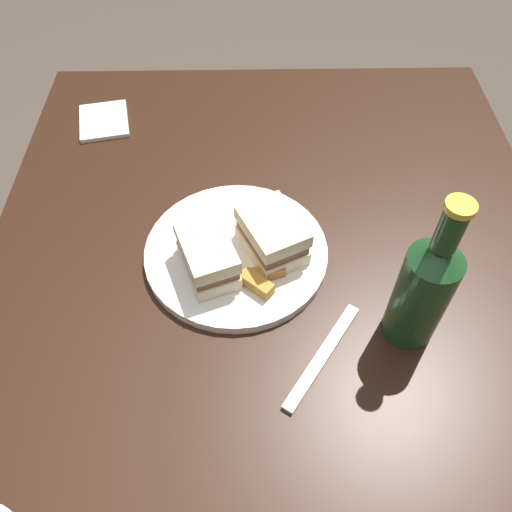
{
  "coord_description": "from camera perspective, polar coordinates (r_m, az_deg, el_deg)",
  "views": [
    {
      "loc": [
        0.44,
        -0.04,
        1.39
      ],
      "look_at": [
        -0.03,
        -0.03,
        0.81
      ],
      "focal_mm": 36.13,
      "sensor_mm": 36.0,
      "label": 1
    }
  ],
  "objects": [
    {
      "name": "ground_plane",
      "position": [
        1.46,
        1.26,
        -20.91
      ],
      "size": [
        6.0,
        6.0,
        0.0
      ],
      "primitive_type": "plane",
      "color": "#4C4238"
    },
    {
      "name": "dining_table",
      "position": [
        1.1,
        1.63,
        -14.79
      ],
      "size": [
        1.12,
        0.89,
        0.78
      ],
      "primitive_type": "cube",
      "color": "black",
      "rests_on": "ground"
    },
    {
      "name": "plate",
      "position": [
        0.78,
        -2.2,
        0.43
      ],
      "size": [
        0.28,
        0.28,
        0.01
      ],
      "primitive_type": "cylinder",
      "color": "white",
      "rests_on": "dining_table"
    },
    {
      "name": "sandwich_half_left",
      "position": [
        0.73,
        -5.4,
        0.03
      ],
      "size": [
        0.12,
        0.1,
        0.06
      ],
      "color": "beige",
      "rests_on": "plate"
    },
    {
      "name": "sandwich_half_right",
      "position": [
        0.75,
        1.79,
        2.28
      ],
      "size": [
        0.12,
        0.11,
        0.06
      ],
      "color": "beige",
      "rests_on": "plate"
    },
    {
      "name": "potato_wedge_front",
      "position": [
        0.73,
        0.16,
        -3.13
      ],
      "size": [
        0.05,
        0.05,
        0.02
      ],
      "primitive_type": "cube",
      "rotation": [
        0.0,
        0.0,
        0.86
      ],
      "color": "#B77F33",
      "rests_on": "plate"
    },
    {
      "name": "potato_wedge_middle",
      "position": [
        0.73,
        -0.41,
        -2.82
      ],
      "size": [
        0.04,
        0.04,
        0.02
      ],
      "primitive_type": "cube",
      "rotation": [
        0.0,
        0.0,
        0.82
      ],
      "color": "gold",
      "rests_on": "plate"
    },
    {
      "name": "potato_wedge_back",
      "position": [
        0.74,
        1.21,
        -1.72
      ],
      "size": [
        0.03,
        0.05,
        0.02
      ],
      "primitive_type": "cube",
      "rotation": [
        0.0,
        0.0,
        5.03
      ],
      "color": "#AD702D",
      "rests_on": "plate"
    },
    {
      "name": "cider_bottle",
      "position": [
        0.67,
        18.11,
        -3.41
      ],
      "size": [
        0.07,
        0.07,
        0.24
      ],
      "color": "#19421E",
      "rests_on": "dining_table"
    },
    {
      "name": "napkin",
      "position": [
        1.06,
        -16.49,
        14.16
      ],
      "size": [
        0.13,
        0.11,
        0.01
      ],
      "primitive_type": "cube",
      "rotation": [
        0.0,
        0.0,
        0.2
      ],
      "color": "silver",
      "rests_on": "dining_table"
    },
    {
      "name": "fork",
      "position": [
        0.7,
        7.37,
        -10.91
      ],
      "size": [
        0.16,
        0.12,
        0.01
      ],
      "primitive_type": "cube",
      "rotation": [
        0.0,
        0.0,
        5.67
      ],
      "color": "silver",
      "rests_on": "dining_table"
    }
  ]
}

